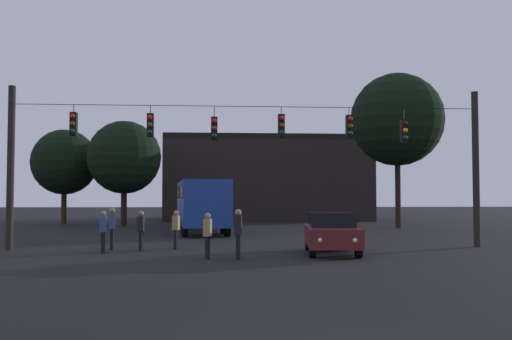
% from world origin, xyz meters
% --- Properties ---
extents(ground_plane, '(168.00, 168.00, 0.00)m').
position_xyz_m(ground_plane, '(0.00, 24.50, 0.00)').
color(ground_plane, black).
rests_on(ground_plane, ground).
extents(overhead_signal_span, '(19.38, 0.44, 6.55)m').
position_xyz_m(overhead_signal_span, '(-0.04, 15.57, 3.93)').
color(overhead_signal_span, black).
rests_on(overhead_signal_span, ground).
extents(city_bus, '(3.55, 11.19, 3.00)m').
position_xyz_m(city_bus, '(-2.29, 26.64, 1.87)').
color(city_bus, navy).
rests_on(city_bus, ground).
extents(car_near_right, '(2.25, 4.47, 1.52)m').
position_xyz_m(car_near_right, '(2.89, 13.19, 0.80)').
color(car_near_right, '#511919').
rests_on(car_near_right, ground).
extents(car_far_left, '(1.87, 4.37, 1.52)m').
position_xyz_m(car_far_left, '(-2.84, 35.53, 0.80)').
color(car_far_left, black).
rests_on(car_far_left, ground).
extents(pedestrian_crossing_left, '(0.28, 0.38, 1.57)m').
position_xyz_m(pedestrian_crossing_left, '(-5.59, 14.06, 0.88)').
color(pedestrian_crossing_left, black).
rests_on(pedestrian_crossing_left, ground).
extents(pedestrian_crossing_center, '(0.29, 0.39, 1.55)m').
position_xyz_m(pedestrian_crossing_center, '(-4.26, 14.70, 0.87)').
color(pedestrian_crossing_center, black).
rests_on(pedestrian_crossing_center, ground).
extents(pedestrian_crossing_right, '(0.30, 0.40, 1.56)m').
position_xyz_m(pedestrian_crossing_right, '(-1.65, 11.70, 0.87)').
color(pedestrian_crossing_right, black).
rests_on(pedestrian_crossing_right, ground).
extents(pedestrian_near_bus, '(0.29, 0.39, 1.68)m').
position_xyz_m(pedestrian_near_bus, '(-5.47, 15.20, 0.95)').
color(pedestrian_near_bus, black).
rests_on(pedestrian_near_bus, ground).
extents(pedestrian_trailing, '(0.28, 0.39, 1.68)m').
position_xyz_m(pedestrian_trailing, '(-0.62, 11.46, 0.95)').
color(pedestrian_trailing, black).
rests_on(pedestrian_trailing, ground).
extents(pedestrian_far_side, '(0.30, 0.40, 1.55)m').
position_xyz_m(pedestrian_far_side, '(-2.99, 15.56, 0.86)').
color(pedestrian_far_side, black).
rests_on(pedestrian_far_side, ground).
extents(corner_building, '(17.97, 11.65, 7.43)m').
position_xyz_m(corner_building, '(3.14, 45.66, 3.72)').
color(corner_building, black).
rests_on(corner_building, ground).
extents(tree_left_silhouette, '(6.25, 6.25, 10.43)m').
position_xyz_m(tree_left_silhouette, '(10.78, 29.86, 7.29)').
color(tree_left_silhouette, black).
rests_on(tree_left_silhouette, ground).
extents(tree_behind_building, '(5.00, 5.00, 7.26)m').
position_xyz_m(tree_behind_building, '(-13.01, 36.93, 4.75)').
color(tree_behind_building, '#2D2116').
rests_on(tree_behind_building, ground).
extents(tree_right_far, '(5.29, 5.29, 7.60)m').
position_xyz_m(tree_right_far, '(-8.03, 34.10, 4.94)').
color(tree_right_far, black).
rests_on(tree_right_far, ground).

